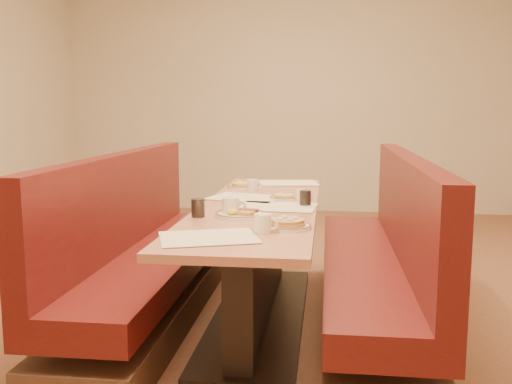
# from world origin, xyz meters

# --- Properties ---
(ground) EXTENTS (8.00, 8.00, 0.00)m
(ground) POSITION_xyz_m (0.00, 0.00, 0.00)
(ground) COLOR #9E6647
(ground) RESTS_ON ground
(room_envelope) EXTENTS (6.04, 8.04, 2.82)m
(room_envelope) POSITION_xyz_m (0.00, 0.00, 1.93)
(room_envelope) COLOR beige
(room_envelope) RESTS_ON ground
(diner_table) EXTENTS (0.70, 2.50, 0.75)m
(diner_table) POSITION_xyz_m (0.00, 0.00, 0.37)
(diner_table) COLOR black
(diner_table) RESTS_ON ground
(booth_left) EXTENTS (0.55, 2.50, 1.05)m
(booth_left) POSITION_xyz_m (-0.73, 0.00, 0.36)
(booth_left) COLOR #4C3326
(booth_left) RESTS_ON ground
(booth_right) EXTENTS (0.55, 2.50, 1.05)m
(booth_right) POSITION_xyz_m (0.73, 0.00, 0.36)
(booth_right) COLOR #4C3326
(booth_right) RESTS_ON ground
(placemat_near_left) EXTENTS (0.52, 0.45, 0.00)m
(placemat_near_left) POSITION_xyz_m (-0.12, -0.94, 0.75)
(placemat_near_left) COLOR beige
(placemat_near_left) RESTS_ON diner_table
(placemat_near_right) EXTENTS (0.47, 0.37, 0.00)m
(placemat_near_right) POSITION_xyz_m (0.12, -0.09, 0.75)
(placemat_near_right) COLOR beige
(placemat_near_right) RESTS_ON diner_table
(placemat_far_left) EXTENTS (0.52, 0.45, 0.00)m
(placemat_far_left) POSITION_xyz_m (-0.12, 0.23, 0.75)
(placemat_far_left) COLOR beige
(placemat_far_left) RESTS_ON diner_table
(placemat_far_right) EXTENTS (0.49, 0.40, 0.00)m
(placemat_far_right) POSITION_xyz_m (0.11, 1.01, 0.75)
(placemat_far_right) COLOR beige
(placemat_far_right) RESTS_ON diner_table
(pancake_plate) EXTENTS (0.24, 0.24, 0.05)m
(pancake_plate) POSITION_xyz_m (0.22, -0.68, 0.77)
(pancake_plate) COLOR white
(pancake_plate) RESTS_ON diner_table
(eggs_plate) EXTENTS (0.28, 0.28, 0.06)m
(eggs_plate) POSITION_xyz_m (-0.06, -0.40, 0.77)
(eggs_plate) COLOR white
(eggs_plate) RESTS_ON diner_table
(extra_plate_mid) EXTENTS (0.19, 0.19, 0.04)m
(extra_plate_mid) POSITION_xyz_m (0.14, 0.22, 0.76)
(extra_plate_mid) COLOR white
(extra_plate_mid) RESTS_ON diner_table
(extra_plate_far) EXTENTS (0.24, 0.24, 0.05)m
(extra_plate_far) POSITION_xyz_m (-0.20, 0.71, 0.77)
(extra_plate_far) COLOR white
(extra_plate_far) RESTS_ON diner_table
(coffee_mug_a) EXTENTS (0.12, 0.08, 0.09)m
(coffee_mug_a) POSITION_xyz_m (0.11, -0.80, 0.80)
(coffee_mug_a) COLOR white
(coffee_mug_a) RESTS_ON diner_table
(coffee_mug_b) EXTENTS (0.13, 0.09, 0.10)m
(coffee_mug_b) POSITION_xyz_m (-0.11, -0.39, 0.80)
(coffee_mug_b) COLOR white
(coffee_mug_b) RESTS_ON diner_table
(coffee_mug_c) EXTENTS (0.11, 0.07, 0.08)m
(coffee_mug_c) POSITION_xyz_m (0.26, 0.11, 0.79)
(coffee_mug_c) COLOR white
(coffee_mug_c) RESTS_ON diner_table
(coffee_mug_d) EXTENTS (0.11, 0.08, 0.08)m
(coffee_mug_d) POSITION_xyz_m (-0.11, 0.56, 0.79)
(coffee_mug_d) COLOR white
(coffee_mug_d) RESTS_ON diner_table
(soda_tumbler_near) EXTENTS (0.07, 0.07, 0.10)m
(soda_tumbler_near) POSITION_xyz_m (-0.28, -0.44, 0.80)
(soda_tumbler_near) COLOR black
(soda_tumbler_near) RESTS_ON diner_table
(soda_tumbler_mid) EXTENTS (0.07, 0.07, 0.10)m
(soda_tumbler_mid) POSITION_xyz_m (0.28, -0.01, 0.80)
(soda_tumbler_mid) COLOR black
(soda_tumbler_mid) RESTS_ON diner_table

